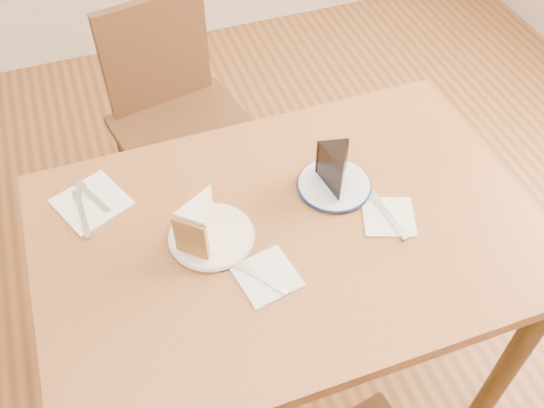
{
  "coord_description": "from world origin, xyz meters",
  "views": [
    {
      "loc": [
        -0.34,
        -0.84,
        1.89
      ],
      "look_at": [
        -0.03,
        0.05,
        0.8
      ],
      "focal_mm": 40.0,
      "sensor_mm": 36.0,
      "label": 1
    }
  ],
  "objects_px": {
    "table": "(288,254)",
    "plate_cream": "(212,236)",
    "chair_far": "(180,121)",
    "carrot_cake": "(203,220)",
    "plate_navy": "(334,185)",
    "chocolate_cake": "(336,173)"
  },
  "relations": [
    {
      "from": "carrot_cake",
      "to": "chocolate_cake",
      "type": "height_order",
      "value": "carrot_cake"
    },
    {
      "from": "plate_navy",
      "to": "chair_far",
      "type": "bearing_deg",
      "value": 111.54
    },
    {
      "from": "plate_cream",
      "to": "chocolate_cake",
      "type": "xyz_separation_m",
      "value": [
        0.34,
        0.05,
        0.05
      ]
    },
    {
      "from": "table",
      "to": "plate_cream",
      "type": "xyz_separation_m",
      "value": [
        -0.18,
        0.04,
        0.1
      ]
    },
    {
      "from": "chair_far",
      "to": "plate_cream",
      "type": "height_order",
      "value": "chair_far"
    },
    {
      "from": "plate_navy",
      "to": "carrot_cake",
      "type": "distance_m",
      "value": 0.36
    },
    {
      "from": "chair_far",
      "to": "carrot_cake",
      "type": "height_order",
      "value": "chair_far"
    },
    {
      "from": "table",
      "to": "chocolate_cake",
      "type": "relative_size",
      "value": 11.07
    },
    {
      "from": "plate_cream",
      "to": "chocolate_cake",
      "type": "bearing_deg",
      "value": 7.81
    },
    {
      "from": "chair_far",
      "to": "plate_cream",
      "type": "xyz_separation_m",
      "value": [
        -0.07,
        -0.73,
        0.26
      ]
    },
    {
      "from": "chair_far",
      "to": "plate_cream",
      "type": "relative_size",
      "value": 4.55
    },
    {
      "from": "table",
      "to": "chair_far",
      "type": "relative_size",
      "value": 1.35
    },
    {
      "from": "plate_navy",
      "to": "chocolate_cake",
      "type": "xyz_separation_m",
      "value": [
        -0.0,
        -0.01,
        0.05
      ]
    },
    {
      "from": "carrot_cake",
      "to": "chocolate_cake",
      "type": "xyz_separation_m",
      "value": [
        0.35,
        0.04,
        -0.01
      ]
    },
    {
      "from": "chocolate_cake",
      "to": "chair_far",
      "type": "bearing_deg",
      "value": -56.74
    },
    {
      "from": "chair_far",
      "to": "chocolate_cake",
      "type": "distance_m",
      "value": 0.79
    },
    {
      "from": "plate_navy",
      "to": "carrot_cake",
      "type": "relative_size",
      "value": 1.66
    },
    {
      "from": "chair_far",
      "to": "plate_cream",
      "type": "bearing_deg",
      "value": 73.02
    },
    {
      "from": "table",
      "to": "chair_far",
      "type": "height_order",
      "value": "chair_far"
    },
    {
      "from": "chair_far",
      "to": "carrot_cake",
      "type": "distance_m",
      "value": 0.79
    },
    {
      "from": "chocolate_cake",
      "to": "table",
      "type": "bearing_deg",
      "value": 40.09
    },
    {
      "from": "table",
      "to": "carrot_cake",
      "type": "height_order",
      "value": "carrot_cake"
    }
  ]
}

